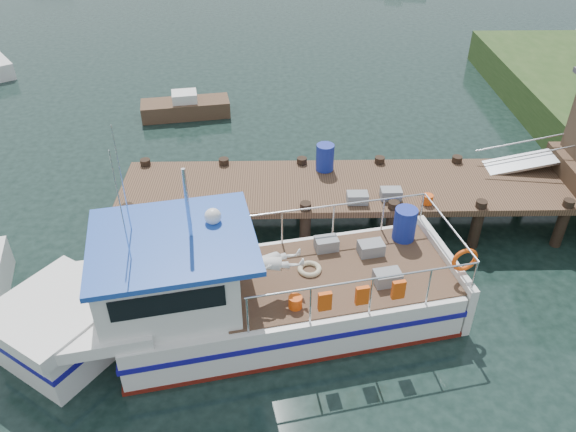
{
  "coord_description": "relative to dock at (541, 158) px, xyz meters",
  "views": [
    {
      "loc": [
        -1.25,
        -14.43,
        10.32
      ],
      "look_at": [
        -1.0,
        -1.5,
        1.3
      ],
      "focal_mm": 35.0,
      "sensor_mm": 36.0,
      "label": 1
    }
  ],
  "objects": [
    {
      "name": "ground_plane",
      "position": [
        -6.51,
        -0.01,
        -2.24
      ],
      "size": [
        160.0,
        160.0,
        0.0
      ],
      "primitive_type": "plane",
      "color": "black"
    },
    {
      "name": "dock",
      "position": [
        0.0,
        0.0,
        0.0
      ],
      "size": [
        16.6,
        3.0,
        4.78
      ],
      "color": "#4C3424",
      "rests_on": "ground"
    },
    {
      "name": "lobster_boat",
      "position": [
        -8.94,
        -4.42,
        -1.24
      ],
      "size": [
        11.52,
        5.21,
        5.51
      ],
      "rotation": [
        0.0,
        0.0,
        0.2
      ],
      "color": "silver",
      "rests_on": "ground"
    },
    {
      "name": "moored_rowboat",
      "position": [
        -11.72,
        8.02,
        -1.84
      ],
      "size": [
        3.87,
        1.87,
        1.08
      ],
      "rotation": [
        0.0,
        0.0,
        -0.35
      ],
      "color": "#4C3424",
      "rests_on": "ground"
    }
  ]
}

